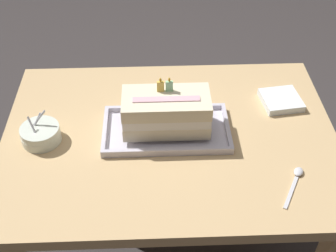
{
  "coord_description": "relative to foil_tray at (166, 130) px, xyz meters",
  "views": [
    {
      "loc": [
        -0.04,
        -0.99,
        1.61
      ],
      "look_at": [
        -0.01,
        0.01,
        0.72
      ],
      "focal_mm": 48.16,
      "sensor_mm": 36.0,
      "label": 1
    }
  ],
  "objects": [
    {
      "name": "bowl_stack",
      "position": [
        -0.37,
        -0.02,
        0.02
      ],
      "size": [
        0.12,
        0.12,
        0.1
      ],
      "color": "silver",
      "rests_on": "dining_table"
    },
    {
      "name": "dining_table",
      "position": [
        0.01,
        -0.01,
        -0.11
      ],
      "size": [
        1.01,
        0.73,
        0.69
      ],
      "color": "tan",
      "rests_on": "ground_plane"
    },
    {
      "name": "foil_tray",
      "position": [
        0.0,
        0.0,
        0.0
      ],
      "size": [
        0.38,
        0.21,
        0.02
      ],
      "color": "silver",
      "rests_on": "dining_table"
    },
    {
      "name": "serving_spoon_near_tray",
      "position": [
        0.35,
        -0.2,
        -0.0
      ],
      "size": [
        0.09,
        0.14,
        0.01
      ],
      "color": "silver",
      "rests_on": "dining_table"
    },
    {
      "name": "napkin_pile",
      "position": [
        0.38,
        0.13,
        0.0
      ],
      "size": [
        0.13,
        0.13,
        0.02
      ],
      "color": "white",
      "rests_on": "dining_table"
    },
    {
      "name": "birthday_cake",
      "position": [
        0.0,
        0.0,
        0.07
      ],
      "size": [
        0.25,
        0.13,
        0.16
      ],
      "color": "beige",
      "rests_on": "foil_tray"
    }
  ]
}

